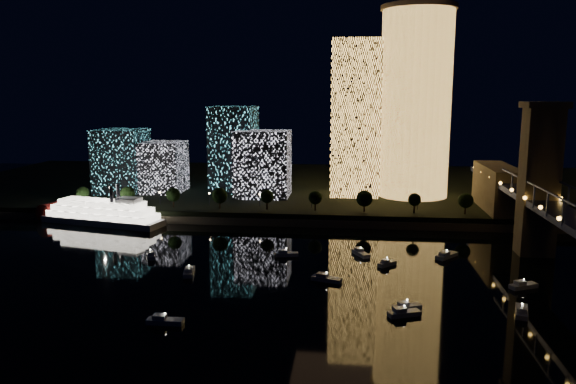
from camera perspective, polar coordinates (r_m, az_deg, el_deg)
name	(u,v)px	position (r m, az deg, el deg)	size (l,w,h in m)	color
ground	(332,301)	(147.46, 4.51, -10.94)	(520.00, 520.00, 0.00)	black
far_bank	(342,188)	(301.90, 5.53, 0.40)	(420.00, 160.00, 5.00)	black
seawall	(339,223)	(225.59, 5.21, -3.14)	(420.00, 6.00, 3.00)	#6B5E4C
tower_cylindrical	(415,103)	(267.26, 12.81, 8.83)	(34.00, 34.00, 86.31)	#E9A74A
tower_rectangular	(356,119)	(266.20, 6.88, 7.42)	(22.59, 22.59, 71.89)	#E9A74A
midrise_blocks	(199,158)	(275.58, -8.98, 3.40)	(93.53, 39.51, 41.37)	silver
riverboat	(97,213)	(242.42, -18.79, -2.03)	(57.01, 23.41, 16.85)	silver
motorboats	(346,278)	(162.53, 5.96, -8.65)	(118.66, 67.66, 2.78)	silver
esplanade_trees	(267,197)	(232.08, -2.16, -0.47)	(165.81, 6.73, 8.86)	black
street_lamps	(260,197)	(238.78, -2.88, -0.53)	(132.70, 0.70, 5.65)	black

